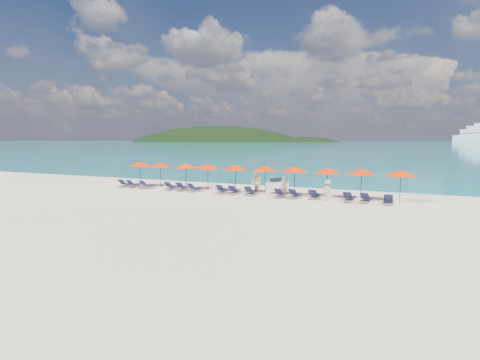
% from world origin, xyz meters
% --- Properties ---
extents(ground, '(1400.00, 1400.00, 0.00)m').
position_xyz_m(ground, '(0.00, 0.00, 0.00)').
color(ground, beige).
extents(sea, '(1600.00, 1300.00, 0.01)m').
position_xyz_m(sea, '(0.00, 660.00, 0.01)').
color(sea, '#1FA9B2').
rests_on(sea, ground).
extents(headland_main, '(374.00, 242.00, 126.50)m').
position_xyz_m(headland_main, '(-300.00, 540.00, -38.00)').
color(headland_main, black).
rests_on(headland_main, ground).
extents(headland_small, '(162.00, 126.00, 85.50)m').
position_xyz_m(headland_small, '(-150.00, 560.00, -35.00)').
color(headland_small, black).
rests_on(headland_small, ground).
extents(jetski, '(1.51, 2.55, 0.85)m').
position_xyz_m(jetski, '(0.90, 8.68, 0.35)').
color(jetski, silver).
rests_on(jetski, ground).
extents(beachgoer_a, '(0.65, 0.63, 1.50)m').
position_xyz_m(beachgoer_a, '(3.02, 4.56, 0.75)').
color(beachgoer_a, tan).
rests_on(beachgoer_a, ground).
extents(beachgoer_b, '(1.04, 0.90, 1.86)m').
position_xyz_m(beachgoer_b, '(0.92, 3.97, 0.93)').
color(beachgoer_b, tan).
rests_on(beachgoer_b, ground).
extents(beachgoer_c, '(1.04, 0.86, 1.47)m').
position_xyz_m(beachgoer_c, '(6.62, 3.26, 0.74)').
color(beachgoer_c, tan).
rests_on(beachgoer_c, ground).
extents(umbrella_0, '(2.10, 2.10, 2.28)m').
position_xyz_m(umbrella_0, '(-11.07, 4.88, 2.02)').
color(umbrella_0, black).
rests_on(umbrella_0, ground).
extents(umbrella_1, '(2.10, 2.10, 2.28)m').
position_xyz_m(umbrella_1, '(-8.73, 4.85, 2.02)').
color(umbrella_1, black).
rests_on(umbrella_1, ground).
extents(umbrella_2, '(2.10, 2.10, 2.28)m').
position_xyz_m(umbrella_2, '(-6.09, 4.92, 2.02)').
color(umbrella_2, black).
rests_on(umbrella_2, ground).
extents(umbrella_3, '(2.10, 2.10, 2.28)m').
position_xyz_m(umbrella_3, '(-3.77, 4.68, 2.02)').
color(umbrella_3, black).
rests_on(umbrella_3, ground).
extents(umbrella_4, '(2.10, 2.10, 2.28)m').
position_xyz_m(umbrella_4, '(-1.21, 4.70, 2.02)').
color(umbrella_4, black).
rests_on(umbrella_4, ground).
extents(umbrella_5, '(2.10, 2.10, 2.28)m').
position_xyz_m(umbrella_5, '(1.30, 4.85, 2.02)').
color(umbrella_5, black).
rests_on(umbrella_5, ground).
extents(umbrella_6, '(2.10, 2.10, 2.28)m').
position_xyz_m(umbrella_6, '(3.70, 4.91, 2.02)').
color(umbrella_6, black).
rests_on(umbrella_6, ground).
extents(umbrella_7, '(2.10, 2.10, 2.28)m').
position_xyz_m(umbrella_7, '(6.25, 4.74, 2.02)').
color(umbrella_7, black).
rests_on(umbrella_7, ground).
extents(umbrella_8, '(2.10, 2.10, 2.28)m').
position_xyz_m(umbrella_8, '(8.65, 4.74, 2.02)').
color(umbrella_8, black).
rests_on(umbrella_8, ground).
extents(umbrella_9, '(2.10, 2.10, 2.28)m').
position_xyz_m(umbrella_9, '(11.22, 4.74, 2.02)').
color(umbrella_9, black).
rests_on(umbrella_9, ground).
extents(lounger_0, '(0.76, 1.75, 0.66)m').
position_xyz_m(lounger_0, '(-11.63, 3.51, 0.24)').
color(lounger_0, silver).
rests_on(lounger_0, ground).
extents(lounger_1, '(0.69, 1.72, 0.66)m').
position_xyz_m(lounger_1, '(-10.62, 3.50, 0.24)').
color(lounger_1, silver).
rests_on(lounger_1, ground).
extents(lounger_2, '(0.72, 1.73, 0.66)m').
position_xyz_m(lounger_2, '(-9.23, 3.56, 0.24)').
color(lounger_2, silver).
rests_on(lounger_2, ground).
extents(lounger_3, '(0.79, 1.75, 0.66)m').
position_xyz_m(lounger_3, '(-6.71, 3.56, 0.24)').
color(lounger_3, silver).
rests_on(lounger_3, ground).
extents(lounger_4, '(0.74, 1.74, 0.66)m').
position_xyz_m(lounger_4, '(-5.58, 3.61, 0.24)').
color(lounger_4, silver).
rests_on(lounger_4, ground).
extents(lounger_5, '(0.74, 1.74, 0.66)m').
position_xyz_m(lounger_5, '(-4.30, 3.47, 0.24)').
color(lounger_5, silver).
rests_on(lounger_5, ground).
extents(lounger_6, '(0.70, 1.73, 0.66)m').
position_xyz_m(lounger_6, '(-1.78, 3.55, 0.24)').
color(lounger_6, silver).
rests_on(lounger_6, ground).
extents(lounger_7, '(0.74, 1.74, 0.66)m').
position_xyz_m(lounger_7, '(-0.73, 3.54, 0.24)').
color(lounger_7, silver).
rests_on(lounger_7, ground).
extents(lounger_8, '(0.67, 1.72, 0.66)m').
position_xyz_m(lounger_8, '(0.65, 3.60, 0.24)').
color(lounger_8, silver).
rests_on(lounger_8, ground).
extents(lounger_9, '(0.67, 1.72, 0.66)m').
position_xyz_m(lounger_9, '(3.14, 3.42, 0.24)').
color(lounger_9, silver).
rests_on(lounger_9, ground).
extents(lounger_10, '(0.79, 1.75, 0.66)m').
position_xyz_m(lounger_10, '(4.22, 3.57, 0.24)').
color(lounger_10, silver).
rests_on(lounger_10, ground).
extents(lounger_11, '(0.65, 1.71, 0.66)m').
position_xyz_m(lounger_11, '(5.58, 3.79, 0.24)').
color(lounger_11, silver).
rests_on(lounger_11, ground).
extents(lounger_12, '(0.70, 1.73, 0.66)m').
position_xyz_m(lounger_12, '(8.05, 3.58, 0.24)').
color(lounger_12, silver).
rests_on(lounger_12, ground).
extents(lounger_13, '(0.74, 1.74, 0.66)m').
position_xyz_m(lounger_13, '(9.18, 3.68, 0.24)').
color(lounger_13, silver).
rests_on(lounger_13, ground).
extents(lounger_14, '(0.75, 1.74, 0.66)m').
position_xyz_m(lounger_14, '(10.60, 3.52, 0.24)').
color(lounger_14, silver).
rests_on(lounger_14, ground).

